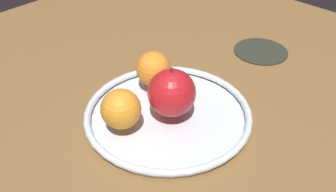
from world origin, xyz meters
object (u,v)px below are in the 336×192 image
orange_back_left (153,69)px  fruit_bowl (168,114)px  apple (172,93)px  ambient_coaster (261,51)px  orange_center (121,109)px

orange_back_left → fruit_bowl: bearing=-28.4°
apple → ambient_coaster: 31.49cm
apple → orange_back_left: 9.28cm
fruit_bowl → orange_back_left: 9.51cm
fruit_bowl → ambient_coaster: 31.07cm
apple → orange_back_left: size_ratio=1.37×
orange_center → apple: bearing=65.6°
orange_center → fruit_bowl: bearing=70.4°
orange_center → ambient_coaster: bearing=86.8°
apple → ambient_coaster: bearing=92.8°
orange_back_left → orange_center: bearing=-68.9°
fruit_bowl → orange_center: size_ratio=4.41×
orange_center → ambient_coaster: size_ratio=0.55×
fruit_bowl → apple: size_ratio=3.26×
apple → orange_center: bearing=-114.4°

